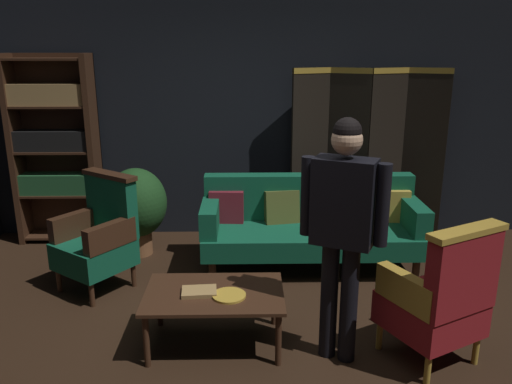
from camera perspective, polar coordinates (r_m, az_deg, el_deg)
name	(u,v)px	position (r m, az deg, el deg)	size (l,w,h in m)	color
ground_plane	(258,346)	(3.92, 0.24, -16.84)	(10.00, 10.00, 0.00)	black
back_wall	(253,113)	(5.78, -0.32, 8.87)	(7.20, 0.10, 2.80)	black
folding_screen	(366,152)	(5.79, 12.25, 4.35)	(1.70, 0.25, 1.90)	black
bookshelf	(55,146)	(5.95, -21.54, 4.82)	(0.90, 0.32, 2.05)	#382114
velvet_couch	(310,221)	(5.07, 6.09, -3.27)	(2.12, 0.78, 0.88)	#382114
coffee_table	(214,298)	(3.77, -4.69, -11.72)	(1.00, 0.64, 0.42)	#382114
armchair_gilt_accent	(439,297)	(3.73, 19.80, -11.03)	(0.78, 0.78, 1.04)	#B78E33
armchair_wing_left	(99,236)	(4.77, -17.14, -4.73)	(0.81, 0.81, 1.04)	#382114
standing_figure	(343,220)	(3.40, 9.70, -3.12)	(0.54, 0.36, 1.70)	black
potted_plant	(136,206)	(5.41, -13.23, -1.48)	(0.63, 0.63, 0.92)	brown
book_tan_leather	(199,292)	(3.74, -6.37, -11.01)	(0.25, 0.17, 0.03)	#9E7A47
brass_tray	(229,295)	(3.68, -3.03, -11.48)	(0.24, 0.24, 0.02)	gold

